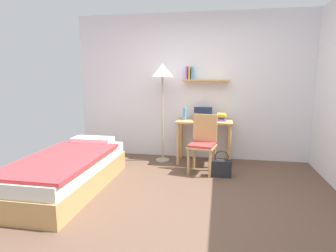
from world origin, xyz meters
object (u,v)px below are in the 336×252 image
at_px(book_stack, 221,117).
at_px(desk_chair, 203,141).
at_px(desk, 204,129).
at_px(standing_lamp, 162,76).
at_px(water_bottle, 185,114).
at_px(bed, 68,172).
at_px(laptop, 203,116).
at_px(handbag, 221,168).

bearing_deg(book_stack, desk_chair, -117.48).
xyz_separation_m(desk, desk_chair, (0.01, -0.49, -0.10)).
height_order(standing_lamp, water_bottle, standing_lamp).
bearing_deg(bed, water_bottle, 47.17).
bearing_deg(book_stack, laptop, 171.48).
relative_size(desk, laptop, 2.90).
relative_size(desk_chair, book_stack, 3.77).
xyz_separation_m(desk, water_bottle, (-0.34, -0.01, 0.26)).
relative_size(bed, handbag, 4.93).
xyz_separation_m(desk_chair, standing_lamp, (-0.74, 0.45, 1.01)).
xyz_separation_m(water_bottle, book_stack, (0.62, 0.04, -0.05)).
bearing_deg(water_bottle, laptop, 16.65).
relative_size(standing_lamp, laptop, 5.23).
distance_m(bed, laptop, 2.39).
bearing_deg(water_bottle, desk, 2.46).
distance_m(desk_chair, water_bottle, 0.69).
bearing_deg(bed, standing_lamp, 55.80).
bearing_deg(desk_chair, laptop, 94.60).
bearing_deg(standing_lamp, handbag, -31.11).
height_order(standing_lamp, laptop, standing_lamp).
relative_size(desk_chair, standing_lamp, 0.53).
relative_size(laptop, handbag, 0.80).
bearing_deg(desk_chair, handbag, -31.18).
bearing_deg(book_stack, standing_lamp, -175.98).
xyz_separation_m(bed, handbag, (2.03, 0.85, -0.10)).
xyz_separation_m(desk_chair, laptop, (-0.05, 0.56, 0.31)).
bearing_deg(bed, book_stack, 37.51).
relative_size(bed, desk_chair, 2.21).
relative_size(water_bottle, handbag, 0.52).
xyz_separation_m(desk, laptop, (-0.04, 0.08, 0.21)).
bearing_deg(desk, bed, -138.86).
xyz_separation_m(laptop, book_stack, (0.31, -0.05, 0.00)).
xyz_separation_m(desk, book_stack, (0.28, 0.03, 0.21)).
bearing_deg(handbag, book_stack, 92.07).
xyz_separation_m(laptop, water_bottle, (-0.31, -0.09, 0.05)).
height_order(desk, book_stack, book_stack).
distance_m(bed, desk, 2.32).
distance_m(laptop, water_bottle, 0.32).
bearing_deg(bed, handbag, 22.60).
distance_m(desk_chair, book_stack, 0.66).
distance_m(desk_chair, laptop, 0.65).
distance_m(standing_lamp, water_bottle, 0.75).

